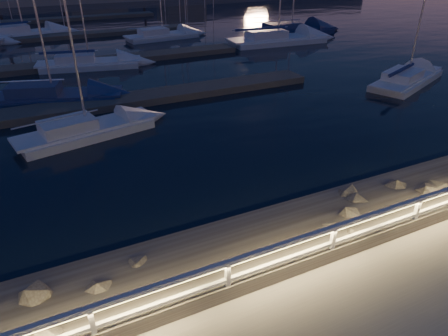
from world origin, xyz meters
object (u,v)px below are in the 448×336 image
Objects in this scene: sailboat_g at (161,35)px; guard_rail at (299,246)px; sailboat_c at (87,62)px; sailboat_l at (289,30)px; sailboat_h at (275,39)px; sailboat_d at (406,78)px; sailboat_f at (50,96)px; sailboat_b at (83,129)px; sailboat_j at (22,33)px.

guard_rail is at bearing -107.61° from sailboat_g.
sailboat_l is (21.06, 4.67, 0.05)m from sailboat_c.
sailboat_d is at bearing -82.73° from sailboat_h.
sailboat_f is (-21.33, 6.09, 0.04)m from sailboat_d.
sailboat_l is at bearing 56.41° from guard_rail.
sailboat_l reaches higher than sailboat_f.
sailboat_h reaches higher than guard_rail.
sailboat_g reaches higher than sailboat_b.
sailboat_d is 18.13m from sailboat_l.
sailboat_f is 21.86m from sailboat_j.
sailboat_d is at bearing 35.16° from guard_rail.
sailboat_b is 27.69m from sailboat_j.
sailboat_c is 0.99× the size of sailboat_f.
sailboat_b is 0.77× the size of sailboat_j.
guard_rail is 35.81m from sailboat_l.
sailboat_d reaches higher than sailboat_b.
sailboat_b is (-3.42, 12.23, -0.98)m from guard_rail.
sailboat_b is 29.13m from sailboat_l.
sailboat_g is at bearing 69.84° from sailboat_f.
sailboat_j is 26.95m from sailboat_l.
sailboat_l is at bearing -32.58° from sailboat_j.
sailboat_b is at bearing 105.64° from guard_rail.
sailboat_b is at bearing -87.80° from sailboat_c.
sailboat_b is at bearing -122.06° from sailboat_g.
sailboat_c is 11.70m from sailboat_g.
sailboat_c is 1.00× the size of sailboat_g.
sailboat_f is (-0.98, 5.78, 0.04)m from sailboat_b.
sailboat_f is 1.01× the size of sailboat_g.
sailboat_h is (16.10, 26.61, -0.91)m from guard_rail.
sailboat_f is 26.93m from sailboat_l.
sailboat_j is (-21.31, 13.25, 0.01)m from sailboat_h.
sailboat_b is 0.87× the size of sailboat_c.
sailboat_h reaches higher than sailboat_g.
sailboat_j is at bearing 152.17° from sailboat_h.
sailboat_f is 22.23m from sailboat_h.
sailboat_h is 1.00× the size of sailboat_l.
sailboat_g is (10.50, 21.13, 0.02)m from sailboat_b.
sailboat_f is 0.79× the size of sailboat_h.
sailboat_b is at bearing 156.90° from sailboat_d.
guard_rail is at bearing -86.63° from sailboat_b.
guard_rail is 3.43× the size of sailboat_f.
sailboat_h is at bearing 24.11° from sailboat_b.
sailboat_h is (19.52, 14.37, 0.07)m from sailboat_b.
sailboat_f reaches higher than guard_rail.
sailboat_c is 0.99× the size of sailboat_d.
sailboat_c is at bearing 121.74° from sailboat_d.
sailboat_d is (16.92, 11.92, -0.98)m from guard_rail.
sailboat_f is (-3.15, -7.13, 0.02)m from sailboat_c.
sailboat_f is at bearing 87.39° from sailboat_b.
sailboat_h is (17.35, 1.46, 0.05)m from sailboat_c.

